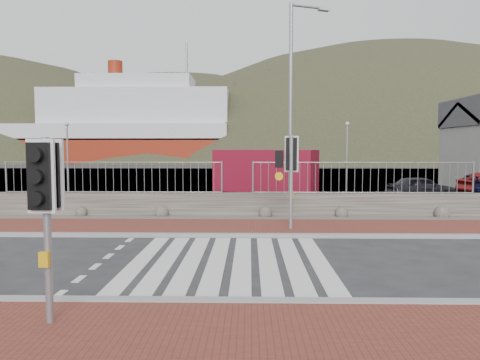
{
  "coord_description": "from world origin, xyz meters",
  "views": [
    {
      "loc": [
        0.47,
        -10.78,
        2.69
      ],
      "look_at": [
        0.19,
        3.0,
        1.71
      ],
      "focal_mm": 35.0,
      "sensor_mm": 36.0,
      "label": 1
    }
  ],
  "objects_px": {
    "traffic_signal_far": "(290,162)",
    "car_a": "(421,188)",
    "ferry": "(101,131)",
    "traffic_signal_near": "(46,192)",
    "streetlight": "(294,96)",
    "shipping_container": "(266,170)"
  },
  "relations": [
    {
      "from": "traffic_signal_far",
      "to": "shipping_container",
      "type": "relative_size",
      "value": 0.51
    },
    {
      "from": "traffic_signal_near",
      "to": "streetlight",
      "type": "xyz_separation_m",
      "value": [
        4.74,
        12.19,
        2.68
      ]
    },
    {
      "from": "streetlight",
      "to": "car_a",
      "type": "xyz_separation_m",
      "value": [
        7.05,
        5.21,
        -4.12
      ]
    },
    {
      "from": "traffic_signal_far",
      "to": "car_a",
      "type": "distance_m",
      "value": 12.05
    },
    {
      "from": "ferry",
      "to": "traffic_signal_far",
      "type": "bearing_deg",
      "value": -67.52
    },
    {
      "from": "streetlight",
      "to": "shipping_container",
      "type": "relative_size",
      "value": 1.39
    },
    {
      "from": "traffic_signal_near",
      "to": "traffic_signal_far",
      "type": "xyz_separation_m",
      "value": [
        4.25,
        8.14,
        0.18
      ]
    },
    {
      "from": "shipping_container",
      "to": "car_a",
      "type": "xyz_separation_m",
      "value": [
        7.82,
        -4.35,
        -0.66
      ]
    },
    {
      "from": "traffic_signal_far",
      "to": "streetlight",
      "type": "height_order",
      "value": "streetlight"
    },
    {
      "from": "traffic_signal_near",
      "to": "streetlight",
      "type": "bearing_deg",
      "value": 71.19
    },
    {
      "from": "ferry",
      "to": "traffic_signal_near",
      "type": "bearing_deg",
      "value": -72.89
    },
    {
      "from": "traffic_signal_near",
      "to": "shipping_container",
      "type": "height_order",
      "value": "traffic_signal_near"
    },
    {
      "from": "traffic_signal_far",
      "to": "shipping_container",
      "type": "bearing_deg",
      "value": -78.68
    },
    {
      "from": "traffic_signal_far",
      "to": "car_a",
      "type": "relative_size",
      "value": 0.87
    },
    {
      "from": "ferry",
      "to": "shipping_container",
      "type": "xyz_separation_m",
      "value": [
        26.12,
        -50.19,
        -4.1
      ]
    },
    {
      "from": "traffic_signal_near",
      "to": "streetlight",
      "type": "height_order",
      "value": "streetlight"
    },
    {
      "from": "traffic_signal_far",
      "to": "traffic_signal_near",
      "type": "bearing_deg",
      "value": 72.55
    },
    {
      "from": "traffic_signal_near",
      "to": "shipping_container",
      "type": "bearing_deg",
      "value": 82.09
    },
    {
      "from": "shipping_container",
      "to": "traffic_signal_near",
      "type": "bearing_deg",
      "value": -81.13
    },
    {
      "from": "ferry",
      "to": "streetlight",
      "type": "height_order",
      "value": "ferry"
    },
    {
      "from": "ferry",
      "to": "car_a",
      "type": "bearing_deg",
      "value": -58.11
    },
    {
      "from": "traffic_signal_far",
      "to": "car_a",
      "type": "height_order",
      "value": "traffic_signal_far"
    }
  ]
}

